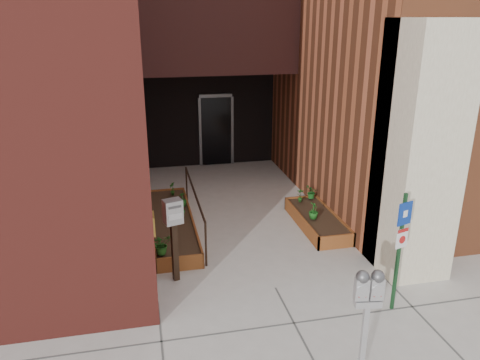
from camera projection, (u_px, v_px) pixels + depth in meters
ground at (275, 288)px, 8.04m from camera, size 80.00×80.00×0.00m
planter_left at (172, 224)px, 10.17m from camera, size 0.90×3.60×0.30m
planter_right at (317, 221)px, 10.34m from camera, size 0.80×2.20×0.30m
handrail at (194, 197)px, 10.02m from camera, size 0.04×3.34×0.90m
parking_meter at (368, 297)px, 5.65m from camera, size 0.36×0.19×1.58m
sign_post at (401, 240)px, 7.06m from camera, size 0.26×0.10×1.98m
payment_dropbox at (173, 223)px, 7.94m from camera, size 0.35×0.30×1.52m
shrub_left_a at (162, 244)px, 8.52m from camera, size 0.46×0.46×0.38m
shrub_left_b at (181, 209)px, 10.04m from camera, size 0.26×0.26×0.38m
shrub_left_c at (183, 199)px, 10.67m from camera, size 0.25×0.25×0.33m
shrub_left_d at (172, 188)px, 11.34m from camera, size 0.19×0.19×0.32m
shrub_right_a at (314, 211)px, 10.00m from camera, size 0.23×0.23×0.37m
shrub_right_b at (301, 195)px, 10.90m from camera, size 0.23×0.23×0.33m
shrub_right_c at (311, 192)px, 11.10m from camera, size 0.39×0.39×0.31m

